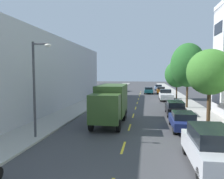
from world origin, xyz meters
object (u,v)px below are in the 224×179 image
object	(u,v)px
street_tree_third	(188,65)
parked_sedan_navy	(183,120)
parked_wagon_black	(175,108)
delivery_box_truck	(111,102)
parked_pickup_white	(166,95)
street_tree_farthest	(177,74)
street_lamp	(36,82)
parked_sedan_sky	(158,87)
parked_suv_silver	(211,147)
parked_pickup_burgundy	(115,93)
street_tree_second	(210,72)
parked_hatchback_charcoal	(122,88)
moving_teal_sedan	(149,90)
parked_hatchback_orange	(161,90)

from	to	relation	value
street_tree_third	parked_sedan_navy	xyz separation A→B (m)	(-2.20, -10.89, -4.70)
parked_sedan_navy	parked_wagon_black	world-z (taller)	parked_wagon_black
delivery_box_truck	parked_pickup_white	xyz separation A→B (m)	(6.30, 17.59, -1.08)
street_tree_third	street_tree_farthest	size ratio (longest dim) A/B	1.27
street_lamp	parked_wagon_black	world-z (taller)	street_lamp
delivery_box_truck	parked_sedan_sky	bearing A→B (deg)	80.96
parked_suv_silver	parked_pickup_burgundy	xyz separation A→B (m)	(-8.59, 28.61, -0.16)
street_tree_second	parked_pickup_white	xyz separation A→B (m)	(-1.90, 17.94, -3.71)
parked_pickup_white	parked_pickup_burgundy	distance (m)	9.06
parked_hatchback_charcoal	parked_pickup_burgundy	world-z (taller)	parked_pickup_burgundy
street_tree_second	street_tree_farthest	size ratio (longest dim) A/B	0.99
parked_sedan_navy	street_tree_second	bearing A→B (deg)	27.53
parked_pickup_burgundy	parked_sedan_navy	bearing A→B (deg)	-68.69
parked_sedan_navy	moving_teal_sedan	distance (m)	30.36
parked_sedan_sky	parked_pickup_white	world-z (taller)	parked_pickup_white
street_tree_third	parked_hatchback_orange	distance (m)	20.51
delivery_box_truck	moving_teal_sedan	bearing A→B (deg)	82.87
street_lamp	parked_hatchback_charcoal	world-z (taller)	street_lamp
parked_pickup_burgundy	street_tree_second	bearing A→B (deg)	-62.56
parked_hatchback_charcoal	parked_pickup_white	size ratio (longest dim) A/B	0.76
parked_sedan_navy	moving_teal_sedan	bearing A→B (deg)	94.54
parked_pickup_burgundy	parked_wagon_black	size ratio (longest dim) A/B	1.13
parked_sedan_navy	parked_pickup_burgundy	distance (m)	23.17
street_tree_farthest	street_lamp	world-z (taller)	street_lamp
delivery_box_truck	parked_wagon_black	world-z (taller)	delivery_box_truck
parked_hatchback_orange	parked_pickup_burgundy	bearing A→B (deg)	-133.32
parked_suv_silver	street_tree_third	bearing A→B (deg)	83.57
parked_sedan_sky	parked_wagon_black	bearing A→B (deg)	-90.09
parked_pickup_burgundy	parked_wagon_black	xyz separation A→B (m)	(8.58, -15.42, -0.02)
street_tree_farthest	parked_suv_silver	world-z (taller)	street_tree_farthest
street_tree_third	street_tree_farthest	distance (m)	9.82
parked_hatchback_orange	parked_sedan_sky	size ratio (longest dim) A/B	0.90
parked_hatchback_orange	moving_teal_sedan	size ratio (longest dim) A/B	0.90
street_tree_second	moving_teal_sedan	distance (m)	29.72
street_tree_farthest	parked_hatchback_charcoal	world-z (taller)	street_tree_farthest
parked_pickup_white	parked_pickup_burgundy	world-z (taller)	same
parked_sedan_navy	parked_hatchback_orange	size ratio (longest dim) A/B	1.11
parked_suv_silver	parked_sedan_navy	bearing A→B (deg)	91.44
delivery_box_truck	parked_suv_silver	world-z (taller)	delivery_box_truck
street_tree_farthest	parked_hatchback_charcoal	size ratio (longest dim) A/B	1.57
delivery_box_truck	parked_pickup_burgundy	world-z (taller)	delivery_box_truck
parked_sedan_navy	parked_suv_silver	xyz separation A→B (m)	(0.18, -7.03, 0.24)
parked_hatchback_charcoal	parked_sedan_sky	xyz separation A→B (m)	(8.88, 4.97, -0.01)
parked_sedan_navy	parked_pickup_white	xyz separation A→B (m)	(0.29, 19.08, 0.08)
parked_hatchback_orange	parked_suv_silver	world-z (taller)	parked_suv_silver
parked_sedan_sky	street_lamp	bearing A→B (deg)	-103.07
street_tree_third	moving_teal_sedan	world-z (taller)	street_tree_third
street_tree_farthest	parked_hatchback_orange	size ratio (longest dim) A/B	1.56
parked_hatchback_orange	delivery_box_truck	bearing A→B (deg)	-102.03
moving_teal_sedan	street_tree_second	bearing A→B (deg)	-81.02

